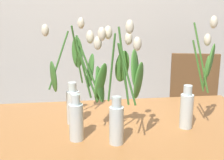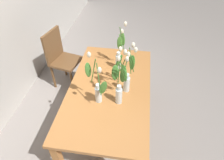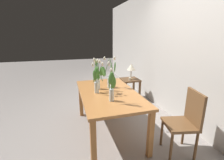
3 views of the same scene
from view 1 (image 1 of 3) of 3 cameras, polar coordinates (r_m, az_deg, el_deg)
The scene contains 7 objects.
room_wall_rear at distance 3.06m, azimuth -3.24°, elevation 13.69°, with size 9.00×0.10×2.70m, color beige.
dining_table at distance 1.77m, azimuth 0.46°, elevation -10.93°, with size 1.60×0.90×0.74m.
tulip_vase_0 at distance 1.48m, azimuth 1.46°, elevation -2.74°, with size 0.25×0.23×0.58m.
tulip_vase_1 at distance 1.71m, azimuth 14.11°, elevation -2.38°, with size 0.17×0.12×0.58m.
tulip_vase_2 at distance 1.73m, azimuth -7.27°, elevation -1.79°, with size 0.21×0.25×0.56m.
tulip_vase_3 at distance 1.53m, azimuth -4.86°, elevation -3.55°, with size 0.18×0.17×0.55m.
dining_chair at distance 2.82m, azimuth 14.28°, elevation -4.05°, with size 0.48×0.48×0.93m.
Camera 1 is at (-0.21, -1.58, 1.43)m, focal length 52.16 mm.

